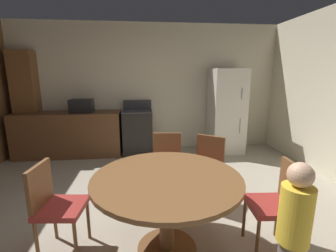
{
  "coord_description": "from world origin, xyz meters",
  "views": [
    {
      "loc": [
        -0.11,
        -2.16,
        1.66
      ],
      "look_at": [
        0.22,
        1.05,
        0.94
      ],
      "focal_mm": 25.19,
      "sensor_mm": 36.0,
      "label": 1
    }
  ],
  "objects_px": {
    "microwave": "(82,106)",
    "chair_north": "(167,161)",
    "oven_range": "(138,132)",
    "chair_west": "(54,203)",
    "chair_east": "(278,201)",
    "refrigerator": "(226,111)",
    "person_child": "(293,231)",
    "dining_table": "(167,191)",
    "chair_northeast": "(207,165)"
  },
  "relations": [
    {
      "from": "microwave",
      "to": "chair_north",
      "type": "height_order",
      "value": "microwave"
    },
    {
      "from": "oven_range",
      "to": "chair_west",
      "type": "bearing_deg",
      "value": -104.17
    },
    {
      "from": "microwave",
      "to": "chair_east",
      "type": "bearing_deg",
      "value": -50.41
    },
    {
      "from": "refrigerator",
      "to": "person_child",
      "type": "xyz_separation_m",
      "value": [
        -0.73,
        -3.45,
        -0.3
      ]
    },
    {
      "from": "microwave",
      "to": "dining_table",
      "type": "relative_size",
      "value": 0.33
    },
    {
      "from": "chair_north",
      "to": "person_child",
      "type": "distance_m",
      "value": 1.79
    },
    {
      "from": "chair_east",
      "to": "person_child",
      "type": "relative_size",
      "value": 0.8
    },
    {
      "from": "microwave",
      "to": "person_child",
      "type": "height_order",
      "value": "microwave"
    },
    {
      "from": "refrigerator",
      "to": "chair_northeast",
      "type": "xyz_separation_m",
      "value": [
        -0.96,
        -2.01,
        -0.38
      ]
    },
    {
      "from": "chair_west",
      "to": "chair_east",
      "type": "relative_size",
      "value": 1.0
    },
    {
      "from": "oven_range",
      "to": "chair_north",
      "type": "distance_m",
      "value": 1.92
    },
    {
      "from": "microwave",
      "to": "chair_northeast",
      "type": "height_order",
      "value": "microwave"
    },
    {
      "from": "refrigerator",
      "to": "chair_north",
      "type": "relative_size",
      "value": 2.02
    },
    {
      "from": "chair_north",
      "to": "chair_northeast",
      "type": "bearing_deg",
      "value": 75.08
    },
    {
      "from": "chair_west",
      "to": "microwave",
      "type": "bearing_deg",
      "value": 103.85
    },
    {
      "from": "dining_table",
      "to": "person_child",
      "type": "bearing_deg",
      "value": -35.89
    },
    {
      "from": "oven_range",
      "to": "microwave",
      "type": "xyz_separation_m",
      "value": [
        -1.1,
        -0.0,
        0.56
      ]
    },
    {
      "from": "chair_west",
      "to": "chair_east",
      "type": "distance_m",
      "value": 2.07
    },
    {
      "from": "dining_table",
      "to": "chair_northeast",
      "type": "xyz_separation_m",
      "value": [
        0.6,
        0.84,
        -0.11
      ]
    },
    {
      "from": "chair_west",
      "to": "person_child",
      "type": "bearing_deg",
      "value": -14.96
    },
    {
      "from": "oven_range",
      "to": "refrigerator",
      "type": "height_order",
      "value": "refrigerator"
    },
    {
      "from": "dining_table",
      "to": "chair_north",
      "type": "bearing_deg",
      "value": 84.18
    },
    {
      "from": "refrigerator",
      "to": "chair_west",
      "type": "xyz_separation_m",
      "value": [
        -2.59,
        -2.75,
        -0.38
      ]
    },
    {
      "from": "dining_table",
      "to": "chair_northeast",
      "type": "height_order",
      "value": "chair_northeast"
    },
    {
      "from": "oven_range",
      "to": "dining_table",
      "type": "distance_m",
      "value": 2.93
    },
    {
      "from": "dining_table",
      "to": "microwave",
      "type": "bearing_deg",
      "value": 116.19
    },
    {
      "from": "microwave",
      "to": "chair_northeast",
      "type": "distance_m",
      "value": 2.94
    },
    {
      "from": "refrigerator",
      "to": "chair_east",
      "type": "distance_m",
      "value": 3.0
    },
    {
      "from": "oven_range",
      "to": "microwave",
      "type": "bearing_deg",
      "value": -179.81
    },
    {
      "from": "microwave",
      "to": "chair_west",
      "type": "xyz_separation_m",
      "value": [
        0.4,
        -2.8,
        -0.53
      ]
    },
    {
      "from": "chair_west",
      "to": "chair_northeast",
      "type": "xyz_separation_m",
      "value": [
        1.64,
        0.74,
        0.0
      ]
    },
    {
      "from": "refrigerator",
      "to": "chair_east",
      "type": "bearing_deg",
      "value": -100.21
    },
    {
      "from": "refrigerator",
      "to": "chair_east",
      "type": "relative_size",
      "value": 2.02
    },
    {
      "from": "oven_range",
      "to": "chair_north",
      "type": "height_order",
      "value": "oven_range"
    },
    {
      "from": "oven_range",
      "to": "person_child",
      "type": "distance_m",
      "value": 3.69
    },
    {
      "from": "refrigerator",
      "to": "chair_west",
      "type": "height_order",
      "value": "refrigerator"
    },
    {
      "from": "dining_table",
      "to": "chair_east",
      "type": "height_order",
      "value": "chair_east"
    },
    {
      "from": "refrigerator",
      "to": "chair_west",
      "type": "relative_size",
      "value": 2.02
    },
    {
      "from": "oven_range",
      "to": "person_child",
      "type": "bearing_deg",
      "value": -71.76
    },
    {
      "from": "refrigerator",
      "to": "chair_east",
      "type": "height_order",
      "value": "refrigerator"
    },
    {
      "from": "chair_north",
      "to": "person_child",
      "type": "bearing_deg",
      "value": 29.78
    },
    {
      "from": "person_child",
      "to": "dining_table",
      "type": "bearing_deg",
      "value": -0.0
    },
    {
      "from": "microwave",
      "to": "chair_northeast",
      "type": "xyz_separation_m",
      "value": [
        2.03,
        -2.06,
        -0.53
      ]
    },
    {
      "from": "dining_table",
      "to": "chair_west",
      "type": "relative_size",
      "value": 1.55
    },
    {
      "from": "dining_table",
      "to": "refrigerator",
      "type": "bearing_deg",
      "value": 61.3
    },
    {
      "from": "chair_north",
      "to": "refrigerator",
      "type": "bearing_deg",
      "value": 147.15
    },
    {
      "from": "oven_range",
      "to": "refrigerator",
      "type": "bearing_deg",
      "value": -1.63
    },
    {
      "from": "chair_north",
      "to": "chair_east",
      "type": "relative_size",
      "value": 1.0
    },
    {
      "from": "refrigerator",
      "to": "person_child",
      "type": "bearing_deg",
      "value": -101.94
    },
    {
      "from": "refrigerator",
      "to": "chair_north",
      "type": "distance_m",
      "value": 2.36
    }
  ]
}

